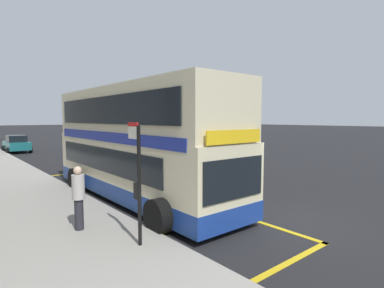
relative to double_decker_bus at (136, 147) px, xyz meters
name	(u,v)px	position (x,y,z in m)	size (l,w,h in m)	color
ground_plane	(40,147)	(2.46, 26.42, -2.06)	(260.00, 260.00, 0.00)	black
double_decker_bus	(136,147)	(0.00, 0.00, 0.00)	(3.27, 10.57, 4.40)	beige
bus_bay_markings	(136,197)	(0.02, 0.09, -2.06)	(3.13, 14.39, 0.01)	gold
bus_stop_sign	(138,175)	(-2.34, -4.30, -0.21)	(0.09, 0.51, 2.96)	black
parked_car_teal_across	(17,144)	(-0.56, 22.02, -1.26)	(2.09, 4.20, 1.62)	#196066
parked_car_navy_ahead	(125,144)	(7.24, 15.07, -1.26)	(2.09, 4.20, 1.62)	navy
pedestrian_waiting_near_sign	(78,195)	(-3.12, -2.41, -0.96)	(0.34, 0.34, 1.76)	#26262D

